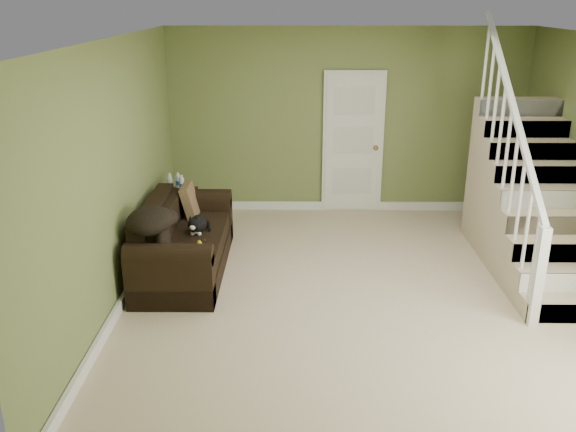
{
  "coord_description": "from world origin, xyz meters",
  "views": [
    {
      "loc": [
        -0.74,
        -5.79,
        2.96
      ],
      "look_at": [
        -0.8,
        0.09,
        0.84
      ],
      "focal_mm": 38.0,
      "sensor_mm": 36.0,
      "label": 1
    }
  ],
  "objects_px": {
    "side_table": "(179,212)",
    "cat": "(198,224)",
    "banana": "(200,244)",
    "sofa": "(182,245)"
  },
  "relations": [
    {
      "from": "sofa",
      "to": "cat",
      "type": "relative_size",
      "value": 3.8
    },
    {
      "from": "sofa",
      "to": "cat",
      "type": "bearing_deg",
      "value": 18.46
    },
    {
      "from": "side_table",
      "to": "cat",
      "type": "xyz_separation_m",
      "value": [
        0.42,
        -1.07,
        0.23
      ]
    },
    {
      "from": "sofa",
      "to": "side_table",
      "type": "distance_m",
      "value": 1.16
    },
    {
      "from": "sofa",
      "to": "banana",
      "type": "relative_size",
      "value": 10.86
    },
    {
      "from": "cat",
      "to": "banana",
      "type": "relative_size",
      "value": 2.86
    },
    {
      "from": "banana",
      "to": "cat",
      "type": "bearing_deg",
      "value": 88.75
    },
    {
      "from": "banana",
      "to": "sofa",
      "type": "bearing_deg",
      "value": 115.23
    },
    {
      "from": "side_table",
      "to": "cat",
      "type": "height_order",
      "value": "side_table"
    },
    {
      "from": "side_table",
      "to": "sofa",
      "type": "bearing_deg",
      "value": -78.18
    }
  ]
}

